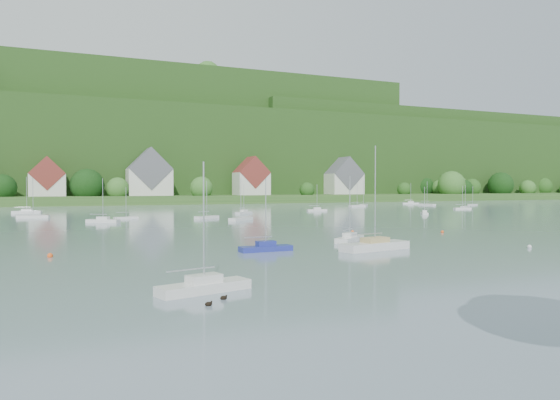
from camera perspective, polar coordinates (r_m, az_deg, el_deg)
name	(u,v)px	position (r m, az deg, el deg)	size (l,w,h in m)	color
far_shore_strip	(132,199)	(213.17, -15.92, 0.11)	(600.00, 60.00, 3.00)	#29521E
forested_ridge	(116,154)	(281.83, -17.54, 4.77)	(620.00, 181.22, 69.89)	#1B4014
village_building_1	(47,180)	(200.67, -24.10, 2.03)	(12.00, 9.36, 14.00)	silver
village_building_2	(149,176)	(201.93, -14.12, 2.54)	(16.00, 11.44, 18.00)	silver
village_building_3	(251,179)	(209.77, -3.16, 2.31)	(13.00, 10.40, 15.50)	silver
village_building_4	(344,179)	(232.28, 7.02, 2.26)	(15.00, 10.40, 16.50)	silver
near_sailboat_0	(204,285)	(32.50, -8.32, -9.21)	(6.13, 3.16, 7.97)	silver
near_sailboat_1	(266,247)	(52.08, -1.57, -5.17)	(5.42, 1.72, 7.25)	navy
near_sailboat_2	(375,245)	(53.95, 10.35, -4.85)	(8.13, 3.73, 10.60)	silver
near_sailboat_3	(350,238)	(61.58, 7.64, -4.14)	(5.39, 4.85, 7.68)	silver
mooring_buoy_1	(529,248)	(60.75, 25.64, -4.75)	(0.45, 0.45, 0.45)	silver
mooring_buoy_2	(442,233)	(76.16, 17.35, -3.43)	(0.42, 0.42, 0.42)	#FD5718
mooring_buoy_3	(353,233)	(73.61, 7.94, -3.55)	(0.42, 0.42, 0.42)	#FD5718
mooring_buoy_5	(50,257)	(52.08, -23.86, -5.76)	(0.51, 0.51, 0.51)	#FD5718
duck_pair	(216,301)	(29.68, -6.97, -10.90)	(1.62, 1.46, 0.30)	black
far_sailboat_cluster	(222,210)	(133.20, -6.37, -1.13)	(197.90, 72.20, 8.71)	silver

